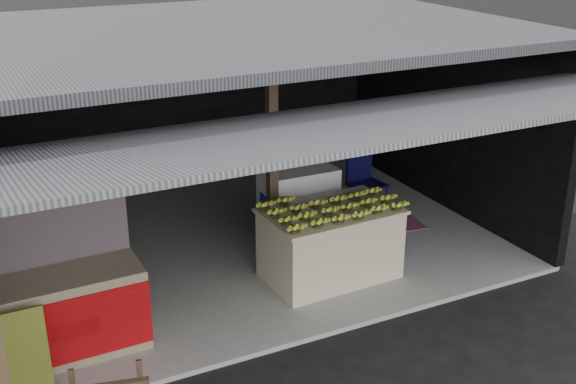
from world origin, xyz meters
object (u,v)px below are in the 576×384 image
neighbor_stall (64,309)px  water_barrel (388,234)px  banana_table (330,243)px  plastic_chair (364,177)px  white_crate (298,205)px

neighbor_stall → water_barrel: bearing=4.6°
water_barrel → banana_table: bearing=-167.1°
banana_table → water_barrel: banana_table is taller
plastic_chair → banana_table: bearing=-141.1°
banana_table → white_crate: (0.12, 1.09, 0.08)m
water_barrel → plastic_chair: (0.41, 1.27, 0.31)m
white_crate → plastic_chair: 1.38m
water_barrel → white_crate: bearing=136.8°
white_crate → plastic_chair: bearing=18.6°
white_crate → neighbor_stall: (-3.37, -1.29, -0.04)m
banana_table → neighbor_stall: bearing=-178.5°
banana_table → neighbor_stall: 3.26m
white_crate → water_barrel: bearing=-42.4°
banana_table → water_barrel: 1.07m
water_barrel → plastic_chair: 1.37m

